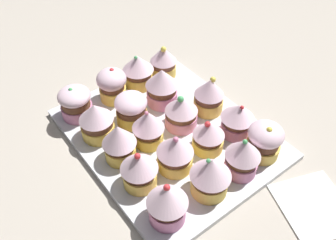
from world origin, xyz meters
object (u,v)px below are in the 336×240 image
object	(u,v)px
baking_tray	(168,134)
cupcake_8	(175,152)
cupcake_0	(75,102)
cupcake_1	(97,120)
cupcake_2	(120,143)
cupcake_5	(112,84)
cupcake_6	(131,108)
cupcake_11	(162,86)
cupcake_13	(209,135)
cupcake_16	(208,94)
napkin	(315,206)
cupcake_3	(139,168)
cupcake_4	(167,203)
cupcake_12	(181,111)
cupcake_15	(163,61)
cupcake_18	(265,140)
cupcake_7	(147,126)
cupcake_17	(237,119)

from	to	relation	value
baking_tray	cupcake_8	bearing A→B (deg)	-29.15
cupcake_0	cupcake_1	size ratio (longest dim) A/B	0.91
cupcake_2	cupcake_5	world-z (taller)	cupcake_2
cupcake_6	cupcake_11	xyz separation A→B (cm)	(-0.95, 7.83, 0.87)
cupcake_2	cupcake_8	xyz separation A→B (cm)	(6.82, 6.25, -0.40)
baking_tray	cupcake_13	size ratio (longest dim) A/B	5.84
cupcake_8	cupcake_16	bearing A→B (deg)	118.13
napkin	cupcake_1	bearing A→B (deg)	-149.43
cupcake_3	cupcake_4	world-z (taller)	cupcake_4
cupcake_16	napkin	size ratio (longest dim) A/B	0.69
cupcake_5	cupcake_1	bearing A→B (deg)	-46.09
cupcake_1	cupcake_11	bearing A→B (deg)	91.28
cupcake_11	cupcake_12	distance (cm)	7.29
cupcake_15	cupcake_18	bearing A→B (deg)	0.02
cupcake_3	cupcake_5	size ratio (longest dim) A/B	1.04
cupcake_0	cupcake_7	size ratio (longest dim) A/B	0.88
cupcake_4	cupcake_17	bearing A→B (deg)	107.23
cupcake_6	cupcake_17	bearing A→B (deg)	43.55
cupcake_8	cupcake_15	xyz separation A→B (cm)	(-21.53, 13.74, 0.02)
cupcake_1	cupcake_13	world-z (taller)	cupcake_1
cupcake_5	cupcake_13	distance (cm)	22.53
cupcake_17	cupcake_18	distance (cm)	6.41
cupcake_2	cupcake_15	bearing A→B (deg)	126.35
cupcake_2	cupcake_15	size ratio (longest dim) A/B	1.03
cupcake_0	cupcake_12	size ratio (longest dim) A/B	0.94
cupcake_1	cupcake_16	size ratio (longest dim) A/B	0.94
cupcake_6	cupcake_16	world-z (taller)	cupcake_16
cupcake_6	cupcake_8	world-z (taller)	cupcake_8
cupcake_6	cupcake_18	size ratio (longest dim) A/B	0.89
cupcake_13	cupcake_15	size ratio (longest dim) A/B	0.87
cupcake_8	cupcake_18	bearing A→B (deg)	63.03
cupcake_15	cupcake_13	bearing A→B (deg)	-16.79
cupcake_1	cupcake_17	xyz separation A→B (cm)	(14.76, 20.34, -0.13)
cupcake_8	cupcake_15	size ratio (longest dim) A/B	1.00
cupcake_12	cupcake_15	bearing A→B (deg)	154.80
cupcake_11	napkin	bearing A→B (deg)	8.36
cupcake_1	cupcake_7	bearing A→B (deg)	42.79
cupcake_3	napkin	world-z (taller)	cupcake_3
cupcake_15	cupcake_17	xyz separation A→B (cm)	(22.12, -0.01, -0.06)
cupcake_4	cupcake_17	world-z (taller)	cupcake_4
baking_tray	cupcake_6	distance (cm)	8.34
cupcake_1	cupcake_4	world-z (taller)	cupcake_4
cupcake_3	cupcake_15	world-z (taller)	same
cupcake_11	cupcake_16	world-z (taller)	cupcake_11
cupcake_5	cupcake_11	world-z (taller)	cupcake_11
cupcake_11	cupcake_18	world-z (taller)	cupcake_11
cupcake_0	cupcake_16	bearing A→B (deg)	56.50
baking_tray	cupcake_0	bearing A→B (deg)	-141.85
cupcake_0	cupcake_11	world-z (taller)	cupcake_11
cupcake_1	cupcake_2	bearing A→B (deg)	2.85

